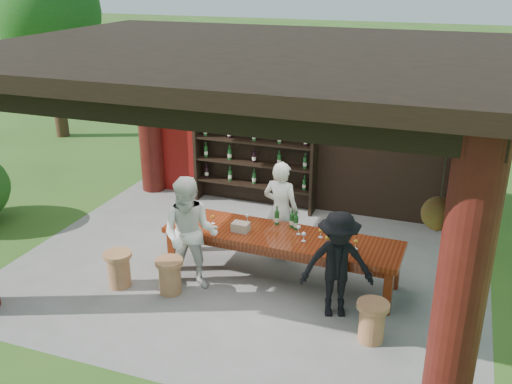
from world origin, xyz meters
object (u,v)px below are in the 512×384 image
(guest_man, at_px, (337,265))
(napkin_basket, at_px, (241,227))
(stool_near_left, at_px, (170,275))
(wine_shelf, at_px, (254,153))
(stool_far_left, at_px, (119,268))
(host, at_px, (281,211))
(tasting_table, at_px, (281,241))
(guest_woman, at_px, (190,234))
(stool_near_right, at_px, (372,321))

(guest_man, distance_m, napkin_basket, 1.74)
(stool_near_left, bearing_deg, guest_man, 6.70)
(wine_shelf, bearing_deg, stool_far_left, -102.65)
(stool_near_left, xyz_separation_m, host, (1.19, 1.63, 0.55))
(tasting_table, distance_m, stool_near_left, 1.75)
(stool_near_left, xyz_separation_m, guest_woman, (0.23, 0.26, 0.59))
(stool_near_right, distance_m, guest_woman, 2.86)
(tasting_table, height_order, napkin_basket, napkin_basket)
(guest_woman, distance_m, napkin_basket, 0.82)
(guest_woman, bearing_deg, stool_far_left, -174.48)
(stool_far_left, bearing_deg, host, 40.68)
(wine_shelf, distance_m, stool_near_left, 3.67)
(stool_near_right, xyz_separation_m, stool_far_left, (-3.81, 0.06, 0.00))
(stool_near_left, bearing_deg, stool_far_left, -173.39)
(stool_near_left, distance_m, stool_far_left, 0.82)
(tasting_table, relative_size, stool_near_right, 6.60)
(guest_man, bearing_deg, stool_near_left, 167.79)
(stool_near_left, relative_size, host, 0.32)
(stool_near_left, distance_m, napkin_basket, 1.29)
(stool_far_left, bearing_deg, guest_woman, 18.89)
(guest_man, bearing_deg, host, 113.61)
(wine_shelf, xyz_separation_m, stool_near_right, (2.98, -3.73, -0.81))
(tasting_table, distance_m, stool_far_left, 2.49)
(tasting_table, relative_size, host, 2.18)
(tasting_table, distance_m, napkin_basket, 0.66)
(stool_near_left, bearing_deg, host, 53.81)
(tasting_table, relative_size, napkin_basket, 14.06)
(host, bearing_deg, tasting_table, 116.13)
(host, bearing_deg, wine_shelf, -51.23)
(stool_far_left, relative_size, napkin_basket, 2.15)
(tasting_table, xyz_separation_m, guest_man, (1.01, -0.67, 0.14))
(tasting_table, bearing_deg, stool_near_left, -145.86)
(wine_shelf, height_order, guest_man, wine_shelf)
(guest_woman, distance_m, guest_man, 2.19)
(stool_near_left, distance_m, stool_near_right, 3.00)
(wine_shelf, bearing_deg, guest_man, -53.78)
(wine_shelf, relative_size, host, 1.48)
(stool_near_right, xyz_separation_m, host, (-1.80, 1.78, 0.54))
(stool_far_left, height_order, guest_woman, guest_woman)
(stool_near_right, distance_m, host, 2.59)
(guest_woman, bearing_deg, napkin_basket, 33.85)
(tasting_table, bearing_deg, napkin_basket, -171.48)
(guest_woman, bearing_deg, tasting_table, 17.09)
(stool_far_left, bearing_deg, wine_shelf, 77.35)
(napkin_basket, bearing_deg, stool_near_right, -24.73)
(stool_far_left, xyz_separation_m, host, (2.00, 1.72, 0.54))
(host, relative_size, guest_woman, 0.96)
(tasting_table, bearing_deg, stool_far_left, -154.69)
(guest_woman, bearing_deg, stool_near_left, -144.66)
(tasting_table, bearing_deg, wine_shelf, 118.21)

